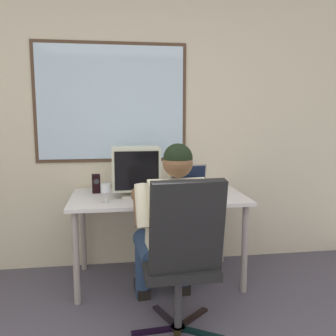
% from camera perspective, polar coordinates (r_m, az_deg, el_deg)
% --- Properties ---
extents(wall_rear, '(4.74, 0.08, 2.63)m').
position_cam_1_polar(wall_rear, '(3.40, -7.15, 6.81)').
color(wall_rear, beige).
rests_on(wall_rear, ground).
extents(desk, '(1.43, 0.76, 0.75)m').
position_cam_1_polar(desk, '(3.07, -1.55, -5.78)').
color(desk, gray).
rests_on(desk, ground).
extents(office_chair, '(0.59, 0.61, 1.05)m').
position_cam_1_polar(office_chair, '(2.29, 2.32, -12.72)').
color(office_chair, black).
rests_on(office_chair, ground).
extents(person_seated, '(0.55, 0.82, 1.24)m').
position_cam_1_polar(person_seated, '(2.52, 0.74, -9.31)').
color(person_seated, navy).
rests_on(person_seated, ground).
extents(crt_monitor, '(0.38, 0.28, 0.40)m').
position_cam_1_polar(crt_monitor, '(2.99, -5.06, -0.13)').
color(crt_monitor, beige).
rests_on(crt_monitor, desk).
extents(laptop, '(0.36, 0.32, 0.24)m').
position_cam_1_polar(laptop, '(3.12, 3.66, -2.81)').
color(laptop, gray).
rests_on(laptop, desk).
extents(wine_glass, '(0.07, 0.07, 0.15)m').
position_cam_1_polar(wine_glass, '(2.81, -9.73, -3.27)').
color(wine_glass, silver).
rests_on(wine_glass, desk).
extents(desk_speaker, '(0.07, 0.08, 0.16)m').
position_cam_1_polar(desk_speaker, '(3.19, -11.17, -2.40)').
color(desk_speaker, black).
rests_on(desk_speaker, desk).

